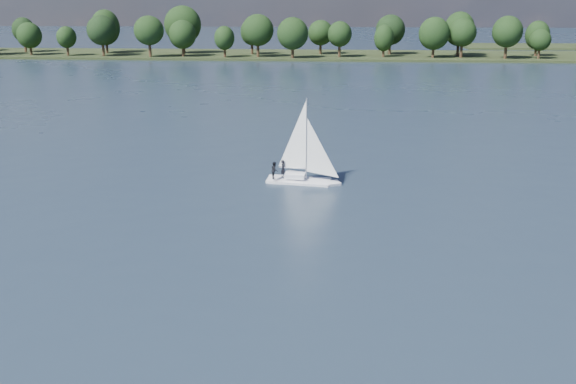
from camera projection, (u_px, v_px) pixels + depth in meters
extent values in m
plane|color=#233342|center=(341.00, 111.00, 112.64)|extent=(700.00, 700.00, 0.00)
cube|color=black|center=(339.00, 56.00, 219.56)|extent=(660.00, 40.00, 1.50)
cube|color=white|center=(300.00, 183.00, 68.37)|extent=(7.45, 3.03, 0.85)
cube|color=white|center=(300.00, 175.00, 68.12)|extent=(2.29, 1.57, 0.53)
cylinder|color=#B4B3BA|center=(300.00, 139.00, 66.97)|extent=(0.13, 0.13, 8.52)
imported|color=black|center=(283.00, 169.00, 68.45)|extent=(0.66, 0.78, 1.84)
imported|color=black|center=(275.00, 170.00, 67.77)|extent=(0.76, 0.94, 1.84)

